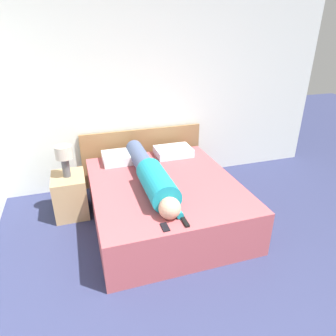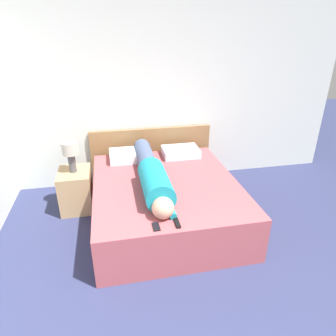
{
  "view_description": "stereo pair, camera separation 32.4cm",
  "coord_description": "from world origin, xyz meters",
  "px_view_note": "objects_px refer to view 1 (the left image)",
  "views": [
    {
      "loc": [
        -1.07,
        -0.71,
        2.19
      ],
      "look_at": [
        -0.16,
        2.16,
        0.77
      ],
      "focal_mm": 32.0,
      "sensor_mm": 36.0,
      "label": 1
    },
    {
      "loc": [
        -0.76,
        -0.79,
        2.19
      ],
      "look_at": [
        -0.16,
        2.16,
        0.77
      ],
      "focal_mm": 32.0,
      "sensor_mm": 36.0,
      "label": 2
    }
  ],
  "objects_px": {
    "pillow_second": "(173,151)",
    "cell_phone": "(165,227)",
    "bed": "(164,201)",
    "nightstand": "(70,195)",
    "tv_remote": "(185,222)",
    "person_lying": "(152,176)",
    "pillow_near_headboard": "(123,157)",
    "table_lamp": "(64,156)"
  },
  "relations": [
    {
      "from": "pillow_second",
      "to": "cell_phone",
      "type": "distance_m",
      "value": 1.73
    },
    {
      "from": "nightstand",
      "to": "pillow_second",
      "type": "height_order",
      "value": "pillow_second"
    },
    {
      "from": "nightstand",
      "to": "table_lamp",
      "type": "xyz_separation_m",
      "value": [
        0.0,
        0.0,
        0.54
      ]
    },
    {
      "from": "person_lying",
      "to": "pillow_second",
      "type": "height_order",
      "value": "person_lying"
    },
    {
      "from": "cell_phone",
      "to": "person_lying",
      "type": "bearing_deg",
      "value": 83.59
    },
    {
      "from": "table_lamp",
      "to": "person_lying",
      "type": "relative_size",
      "value": 0.23
    },
    {
      "from": "pillow_near_headboard",
      "to": "tv_remote",
      "type": "xyz_separation_m",
      "value": [
        0.31,
        -1.6,
        -0.05
      ]
    },
    {
      "from": "pillow_near_headboard",
      "to": "pillow_second",
      "type": "relative_size",
      "value": 1.05
    },
    {
      "from": "pillow_second",
      "to": "cell_phone",
      "type": "relative_size",
      "value": 3.91
    },
    {
      "from": "bed",
      "to": "pillow_near_headboard",
      "type": "height_order",
      "value": "pillow_near_headboard"
    },
    {
      "from": "person_lying",
      "to": "tv_remote",
      "type": "bearing_deg",
      "value": -82.16
    },
    {
      "from": "nightstand",
      "to": "cell_phone",
      "type": "relative_size",
      "value": 4.07
    },
    {
      "from": "nightstand",
      "to": "person_lying",
      "type": "height_order",
      "value": "person_lying"
    },
    {
      "from": "nightstand",
      "to": "cell_phone",
      "type": "bearing_deg",
      "value": -58.11
    },
    {
      "from": "person_lying",
      "to": "pillow_near_headboard",
      "type": "xyz_separation_m",
      "value": [
        -0.2,
        0.8,
        -0.07
      ]
    },
    {
      "from": "pillow_near_headboard",
      "to": "pillow_second",
      "type": "distance_m",
      "value": 0.73
    },
    {
      "from": "bed",
      "to": "pillow_second",
      "type": "relative_size",
      "value": 3.86
    },
    {
      "from": "nightstand",
      "to": "cell_phone",
      "type": "height_order",
      "value": "cell_phone"
    },
    {
      "from": "nightstand",
      "to": "tv_remote",
      "type": "xyz_separation_m",
      "value": [
        1.04,
        -1.34,
        0.27
      ]
    },
    {
      "from": "person_lying",
      "to": "cell_phone",
      "type": "height_order",
      "value": "person_lying"
    },
    {
      "from": "pillow_near_headboard",
      "to": "tv_remote",
      "type": "relative_size",
      "value": 3.57
    },
    {
      "from": "nightstand",
      "to": "person_lying",
      "type": "bearing_deg",
      "value": -30.06
    },
    {
      "from": "pillow_near_headboard",
      "to": "person_lying",
      "type": "bearing_deg",
      "value": -76.15
    },
    {
      "from": "bed",
      "to": "pillow_near_headboard",
      "type": "relative_size",
      "value": 3.66
    },
    {
      "from": "table_lamp",
      "to": "pillow_near_headboard",
      "type": "height_order",
      "value": "table_lamp"
    },
    {
      "from": "pillow_second",
      "to": "tv_remote",
      "type": "relative_size",
      "value": 3.39
    },
    {
      "from": "nightstand",
      "to": "person_lying",
      "type": "xyz_separation_m",
      "value": [
        0.93,
        -0.54,
        0.39
      ]
    },
    {
      "from": "bed",
      "to": "table_lamp",
      "type": "xyz_separation_m",
      "value": [
        -1.1,
        0.49,
        0.54
      ]
    },
    {
      "from": "bed",
      "to": "pillow_second",
      "type": "distance_m",
      "value": 0.89
    },
    {
      "from": "pillow_second",
      "to": "person_lying",
      "type": "bearing_deg",
      "value": -123.68
    },
    {
      "from": "bed",
      "to": "nightstand",
      "type": "bearing_deg",
      "value": 155.94
    },
    {
      "from": "pillow_near_headboard",
      "to": "cell_phone",
      "type": "distance_m",
      "value": 1.62
    },
    {
      "from": "bed",
      "to": "person_lying",
      "type": "distance_m",
      "value": 0.43
    },
    {
      "from": "table_lamp",
      "to": "pillow_second",
      "type": "xyz_separation_m",
      "value": [
        1.46,
        0.26,
        -0.22
      ]
    },
    {
      "from": "bed",
      "to": "cell_phone",
      "type": "distance_m",
      "value": 0.94
    },
    {
      "from": "person_lying",
      "to": "cell_phone",
      "type": "distance_m",
      "value": 0.83
    },
    {
      "from": "bed",
      "to": "table_lamp",
      "type": "bearing_deg",
      "value": 155.94
    },
    {
      "from": "nightstand",
      "to": "tv_remote",
      "type": "distance_m",
      "value": 1.72
    },
    {
      "from": "table_lamp",
      "to": "cell_phone",
      "type": "relative_size",
      "value": 3.06
    },
    {
      "from": "pillow_near_headboard",
      "to": "cell_phone",
      "type": "xyz_separation_m",
      "value": [
        0.11,
        -1.61,
        -0.06
      ]
    },
    {
      "from": "table_lamp",
      "to": "tv_remote",
      "type": "xyz_separation_m",
      "value": [
        1.04,
        -1.34,
        -0.27
      ]
    },
    {
      "from": "pillow_near_headboard",
      "to": "nightstand",
      "type": "bearing_deg",
      "value": -160.41
    }
  ]
}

